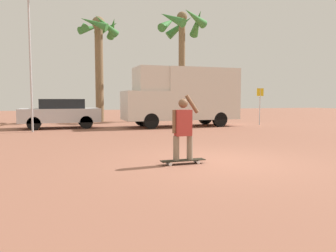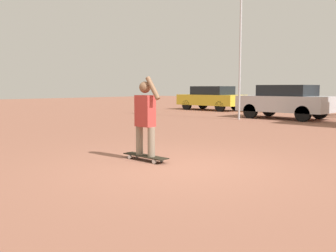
{
  "view_description": "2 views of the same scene",
  "coord_description": "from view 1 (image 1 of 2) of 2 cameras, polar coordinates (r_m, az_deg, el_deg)",
  "views": [
    {
      "loc": [
        -3.63,
        -6.98,
        1.5
      ],
      "look_at": [
        -1.04,
        0.64,
        0.84
      ],
      "focal_mm": 35.0,
      "sensor_mm": 36.0,
      "label": 1
    },
    {
      "loc": [
        4.34,
        -4.85,
        1.41
      ],
      "look_at": [
        -1.23,
        0.99,
        0.57
      ],
      "focal_mm": 40.0,
      "sensor_mm": 36.0,
      "label": 2
    }
  ],
  "objects": [
    {
      "name": "palm_tree_center_background",
      "position": [
        22.92,
        -11.92,
        14.09
      ],
      "size": [
        2.88,
        2.98,
        6.96
      ],
      "color": "brown",
      "rests_on": "ground_plane"
    },
    {
      "name": "person_skateboarder",
      "position": [
        7.52,
        2.64,
        0.03
      ],
      "size": [
        0.65,
        0.22,
        1.52
      ],
      "color": "gray",
      "rests_on": "skateboard"
    },
    {
      "name": "parked_car_silver",
      "position": [
        17.96,
        -18.19,
        2.22
      ],
      "size": [
        3.99,
        1.95,
        1.51
      ],
      "color": "black",
      "rests_on": "ground_plane"
    },
    {
      "name": "palm_tree_near_van",
      "position": [
        23.97,
        2.47,
        15.83
      ],
      "size": [
        3.49,
        3.59,
        7.77
      ],
      "color": "brown",
      "rests_on": "ground_plane"
    },
    {
      "name": "ground_plane",
      "position": [
        8.01,
        8.6,
        -6.17
      ],
      "size": [
        80.0,
        80.0,
        0.0
      ],
      "primitive_type": "plane",
      "color": "#935B47"
    },
    {
      "name": "flagpole",
      "position": [
        16.32,
        -22.71,
        12.41
      ],
      "size": [
        0.9,
        0.12,
        6.77
      ],
      "color": "#B7B7BC",
      "rests_on": "ground_plane"
    },
    {
      "name": "street_sign",
      "position": [
        19.64,
        15.71,
        4.17
      ],
      "size": [
        0.44,
        0.06,
        2.13
      ],
      "color": "#B7B7BC",
      "rests_on": "ground_plane"
    },
    {
      "name": "camper_van",
      "position": [
        18.18,
        2.62,
        5.39
      ],
      "size": [
        6.31,
        2.14,
        3.2
      ],
      "color": "black",
      "rests_on": "ground_plane"
    },
    {
      "name": "skateboard",
      "position": [
        7.63,
        2.63,
        -6.04
      ],
      "size": [
        1.05,
        0.24,
        0.1
      ],
      "color": "black",
      "rests_on": "ground_plane"
    }
  ]
}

